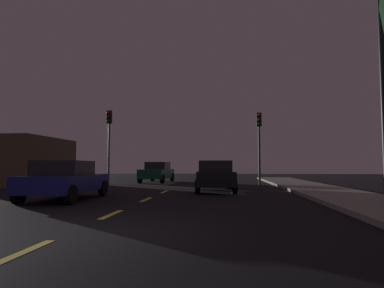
# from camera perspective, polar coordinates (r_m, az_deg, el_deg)

# --- Properties ---
(ground_plane) EXTENTS (80.00, 80.00, 0.00)m
(ground_plane) POSITION_cam_1_polar(r_m,az_deg,el_deg) (13.19, -7.22, -9.15)
(ground_plane) COLOR black
(sidewalk_curb_right) EXTENTS (3.00, 40.00, 0.15)m
(sidewalk_curb_right) POSITION_cam_1_polar(r_m,az_deg,el_deg) (13.65, 25.55, -8.32)
(sidewalk_curb_right) COLOR gray
(sidewalk_curb_right) RESTS_ON ground_plane
(lane_stripe_nearest) EXTENTS (0.16, 1.60, 0.01)m
(lane_stripe_nearest) POSITION_cam_1_polar(r_m,az_deg,el_deg) (5.59, -27.08, -16.22)
(lane_stripe_nearest) COLOR #EACC4C
(lane_stripe_nearest) RESTS_ON ground_plane
(lane_stripe_second) EXTENTS (0.16, 1.60, 0.01)m
(lane_stripe_second) POSITION_cam_1_polar(r_m,az_deg,el_deg) (8.98, -13.60, -11.61)
(lane_stripe_second) COLOR #EACC4C
(lane_stripe_second) RESTS_ON ground_plane
(lane_stripe_third) EXTENTS (0.16, 1.60, 0.01)m
(lane_stripe_third) POSITION_cam_1_polar(r_m,az_deg,el_deg) (12.61, -7.83, -9.38)
(lane_stripe_third) COLOR #EACC4C
(lane_stripe_third) RESTS_ON ground_plane
(lane_stripe_fourth) EXTENTS (0.16, 1.60, 0.01)m
(lane_stripe_fourth) POSITION_cam_1_polar(r_m,az_deg,el_deg) (16.31, -4.70, -8.11)
(lane_stripe_fourth) COLOR #EACC4C
(lane_stripe_fourth) RESTS_ON ground_plane
(traffic_signal_left) EXTENTS (0.32, 0.38, 5.07)m
(traffic_signal_left) POSITION_cam_1_polar(r_m,az_deg,el_deg) (23.70, -14.00, 1.92)
(traffic_signal_left) COLOR #4C4C51
(traffic_signal_left) RESTS_ON ground_plane
(traffic_signal_right) EXTENTS (0.32, 0.38, 4.75)m
(traffic_signal_right) POSITION_cam_1_polar(r_m,az_deg,el_deg) (22.42, 11.41, 1.68)
(traffic_signal_right) COLOR #2D2D30
(traffic_signal_right) RESTS_ON ground_plane
(car_stopped_ahead) EXTENTS (2.10, 4.29, 1.50)m
(car_stopped_ahead) POSITION_cam_1_polar(r_m,az_deg,el_deg) (16.39, 3.90, -5.44)
(car_stopped_ahead) COLOR black
(car_stopped_ahead) RESTS_ON ground_plane
(car_adjacent_lane) EXTENTS (2.08, 4.23, 1.44)m
(car_adjacent_lane) POSITION_cam_1_polar(r_m,az_deg,el_deg) (13.21, -20.84, -5.73)
(car_adjacent_lane) COLOR navy
(car_adjacent_lane) RESTS_ON ground_plane
(car_oncoming_far) EXTENTS (2.04, 4.63, 1.54)m
(car_oncoming_far) POSITION_cam_1_polar(r_m,az_deg,el_deg) (25.59, -5.96, -4.77)
(car_oncoming_far) COLOR #0F4C2D
(car_oncoming_far) RESTS_ON ground_plane
(street_lamp_right) EXTENTS (1.58, 0.36, 7.38)m
(street_lamp_right) POSITION_cam_1_polar(r_m,az_deg,el_deg) (12.08, 28.80, 11.83)
(street_lamp_right) COLOR black
(street_lamp_right) RESTS_ON ground_plane
(storefront_left) EXTENTS (4.56, 6.18, 3.06)m
(storefront_left) POSITION_cam_1_polar(r_m,az_deg,el_deg) (24.36, -27.17, -2.67)
(storefront_left) COLOR brown
(storefront_left) RESTS_ON ground_plane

